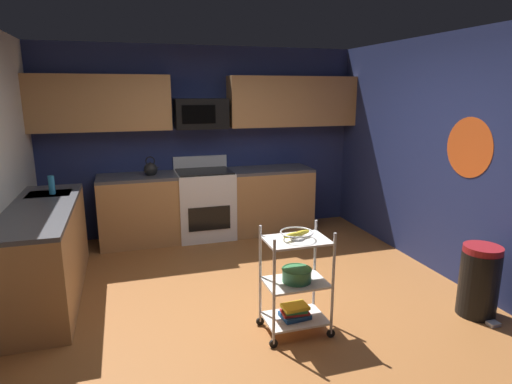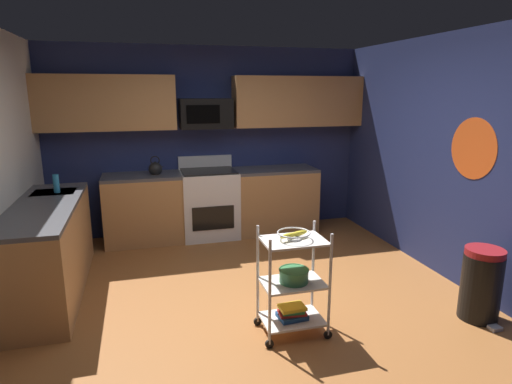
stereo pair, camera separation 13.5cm
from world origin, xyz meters
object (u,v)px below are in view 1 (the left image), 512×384
(oven_range, at_px, (205,203))
(rolling_cart, at_px, (296,282))
(kettle, at_px, (151,169))
(dish_soap_bottle, at_px, (52,185))
(trash_can, at_px, (479,281))
(microwave, at_px, (201,114))
(mixing_bowl_large, at_px, (297,275))
(book_stack, at_px, (295,312))
(fruit_bowl, at_px, (297,234))

(oven_range, xyz_separation_m, rolling_cart, (0.27, -2.67, -0.03))
(kettle, relative_size, dish_soap_bottle, 1.32)
(dish_soap_bottle, bearing_deg, trash_can, -29.11)
(microwave, xyz_separation_m, dish_soap_bottle, (-1.79, -0.90, -0.68))
(microwave, relative_size, dish_soap_bottle, 3.50)
(mixing_bowl_large, xyz_separation_m, kettle, (-0.98, 2.67, 0.48))
(book_stack, distance_m, dish_soap_bottle, 2.91)
(dish_soap_bottle, bearing_deg, kettle, 36.18)
(rolling_cart, xyz_separation_m, mixing_bowl_large, (0.01, 0.00, 0.07))
(mixing_bowl_large, relative_size, dish_soap_bottle, 1.26)
(oven_range, xyz_separation_m, book_stack, (0.27, -2.67, -0.30))
(kettle, distance_m, trash_can, 3.99)
(microwave, bearing_deg, fruit_bowl, -84.44)
(mixing_bowl_large, bearing_deg, kettle, 110.23)
(mixing_bowl_large, height_order, kettle, kettle)
(rolling_cart, height_order, book_stack, rolling_cart)
(mixing_bowl_large, distance_m, dish_soap_bottle, 2.83)
(rolling_cart, height_order, dish_soap_bottle, dish_soap_bottle)
(mixing_bowl_large, bearing_deg, dish_soap_bottle, 137.81)
(microwave, relative_size, rolling_cart, 0.77)
(oven_range, height_order, kettle, kettle)
(oven_range, bearing_deg, dish_soap_bottle, -155.99)
(oven_range, height_order, dish_soap_bottle, dish_soap_bottle)
(oven_range, bearing_deg, mixing_bowl_large, -84.05)
(microwave, distance_m, book_stack, 3.18)
(fruit_bowl, relative_size, trash_can, 0.41)
(microwave, xyz_separation_m, rolling_cart, (0.27, -2.78, -1.25))
(fruit_bowl, relative_size, kettle, 1.03)
(book_stack, xyz_separation_m, trash_can, (1.70, -0.22, 0.15))
(fruit_bowl, xyz_separation_m, kettle, (-0.97, 2.67, 0.12))
(trash_can, bearing_deg, rolling_cart, 172.65)
(kettle, bearing_deg, fruit_bowl, -69.93)
(fruit_bowl, xyz_separation_m, dish_soap_bottle, (-2.06, 1.87, 0.14))
(mixing_bowl_large, bearing_deg, microwave, 95.74)
(microwave, distance_m, trash_can, 3.84)
(mixing_bowl_large, bearing_deg, trash_can, -7.39)
(rolling_cart, distance_m, dish_soap_bottle, 2.84)
(microwave, bearing_deg, mixing_bowl_large, -84.26)
(trash_can, bearing_deg, mixing_bowl_large, 172.61)
(dish_soap_bottle, bearing_deg, oven_range, 24.01)
(microwave, height_order, mixing_bowl_large, microwave)
(oven_range, relative_size, kettle, 4.17)
(kettle, bearing_deg, mixing_bowl_large, -69.77)
(kettle, distance_m, dish_soap_bottle, 1.34)
(mixing_bowl_large, height_order, book_stack, mixing_bowl_large)
(kettle, bearing_deg, rolling_cart, -69.93)
(book_stack, distance_m, kettle, 2.95)
(fruit_bowl, height_order, trash_can, fruit_bowl)
(trash_can, bearing_deg, dish_soap_bottle, 150.89)
(microwave, height_order, dish_soap_bottle, microwave)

